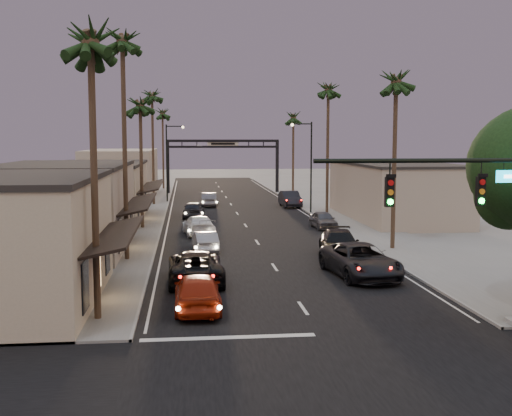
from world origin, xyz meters
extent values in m
plane|color=slate|center=(0.00, 40.00, 0.00)|extent=(200.00, 200.00, 0.00)
cube|color=black|center=(0.00, 45.00, 0.00)|extent=(14.00, 120.00, 0.02)
cube|color=black|center=(0.00, 0.00, 0.00)|extent=(80.00, 12.00, 0.02)
cube|color=slate|center=(-9.50, 52.00, 0.06)|extent=(5.00, 92.00, 0.12)
cube|color=slate|center=(9.50, 52.00, 0.06)|extent=(5.00, 92.00, 0.12)
cube|color=tan|center=(-13.00, 12.00, 2.75)|extent=(8.00, 12.00, 5.50)
cube|color=gray|center=(-13.00, 26.00, 2.75)|extent=(8.00, 14.00, 5.50)
cube|color=tan|center=(-13.00, 42.00, 2.50)|extent=(8.00, 16.00, 5.00)
cube|color=gray|center=(-13.00, 65.00, 3.00)|extent=(8.00, 20.00, 6.00)
cube|color=gray|center=(14.00, 40.00, 2.50)|extent=(8.00, 18.00, 5.00)
cylinder|color=black|center=(3.40, 4.00, 6.60)|extent=(8.40, 0.16, 0.16)
cube|color=black|center=(1.80, 4.00, 5.55)|extent=(0.28, 0.22, 1.00)
cube|color=black|center=(5.00, 4.00, 5.55)|extent=(0.28, 0.22, 1.00)
sphere|color=black|center=(8.20, 8.10, 5.00)|extent=(2.80, 2.80, 2.80)
cube|color=black|center=(-7.40, 70.00, 3.50)|extent=(0.40, 0.40, 7.00)
cube|color=black|center=(7.40, 70.00, 3.50)|extent=(0.40, 0.40, 7.00)
cube|color=black|center=(0.00, 70.00, 7.10)|extent=(15.20, 0.35, 0.35)
cube|color=black|center=(0.00, 70.00, 6.30)|extent=(15.20, 0.30, 0.30)
cube|color=beige|center=(0.00, 69.98, 6.70)|extent=(4.20, 0.12, 1.00)
cylinder|color=black|center=(7.20, 45.00, 4.50)|extent=(0.16, 0.16, 9.00)
cylinder|color=black|center=(6.20, 45.00, 8.80)|extent=(2.00, 0.12, 0.12)
sphere|color=#FFD899|center=(5.30, 45.00, 8.70)|extent=(0.30, 0.30, 0.30)
cylinder|color=black|center=(-7.20, 58.00, 4.50)|extent=(0.16, 0.16, 9.00)
cylinder|color=black|center=(-6.20, 58.00, 8.80)|extent=(2.00, 0.12, 0.12)
sphere|color=#FFD899|center=(-5.30, 58.00, 8.70)|extent=(0.30, 0.30, 0.30)
cylinder|color=#38281C|center=(-8.60, 9.00, 5.50)|extent=(0.28, 0.28, 11.00)
sphere|color=black|center=(-8.60, 9.00, 11.60)|extent=(3.20, 3.20, 3.20)
cylinder|color=#38281C|center=(-8.60, 22.00, 6.50)|extent=(0.28, 0.28, 13.00)
sphere|color=black|center=(-8.60, 22.00, 13.60)|extent=(3.20, 3.20, 3.20)
cylinder|color=#38281C|center=(-8.60, 36.00, 5.00)|extent=(0.28, 0.28, 10.00)
sphere|color=black|center=(-8.60, 36.00, 10.60)|extent=(3.20, 3.20, 3.20)
cylinder|color=#38281C|center=(-8.60, 55.00, 6.00)|extent=(0.28, 0.28, 12.00)
sphere|color=black|center=(-8.60, 55.00, 12.60)|extent=(3.20, 3.20, 3.20)
cylinder|color=#38281C|center=(8.60, 24.00, 5.50)|extent=(0.28, 0.28, 11.00)
sphere|color=black|center=(8.60, 24.00, 11.60)|extent=(3.20, 3.20, 3.20)
cylinder|color=#38281C|center=(8.60, 44.00, 6.00)|extent=(0.28, 0.28, 12.00)
sphere|color=black|center=(8.60, 44.00, 12.60)|extent=(3.20, 3.20, 3.20)
cylinder|color=#38281C|center=(8.60, 64.00, 5.00)|extent=(0.28, 0.28, 10.00)
sphere|color=black|center=(8.60, 64.00, 10.60)|extent=(3.20, 3.20, 3.20)
cylinder|color=#38281C|center=(-8.30, 78.00, 5.50)|extent=(0.28, 0.28, 11.00)
sphere|color=black|center=(-8.30, 78.00, 11.60)|extent=(3.20, 3.20, 3.20)
imported|color=#96210A|center=(-4.55, 10.17, 0.83)|extent=(1.99, 4.90, 1.67)
imported|color=black|center=(-4.56, 15.67, 0.83)|extent=(2.85, 5.99, 1.65)
imported|color=#939398|center=(-3.80, 24.72, 0.66)|extent=(1.74, 4.13, 1.33)
imported|color=silver|center=(-4.09, 31.96, 0.76)|extent=(2.72, 5.42, 1.51)
imported|color=black|center=(-4.34, 42.94, 0.78)|extent=(2.26, 4.71, 1.55)
imported|color=#55555A|center=(-2.53, 53.05, 0.75)|extent=(1.73, 4.63, 1.51)
imported|color=black|center=(4.20, 16.01, 0.88)|extent=(3.60, 6.62, 1.76)
imported|color=black|center=(4.48, 21.89, 0.82)|extent=(3.01, 5.89, 1.64)
imported|color=#454549|center=(6.20, 34.53, 0.71)|extent=(1.88, 4.24, 1.42)
imported|color=black|center=(6.20, 51.59, 0.86)|extent=(1.95, 5.26, 1.72)
camera|label=1|loc=(-4.98, -16.83, 7.32)|focal=45.00mm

